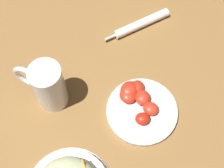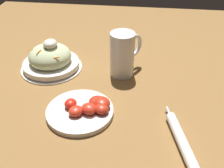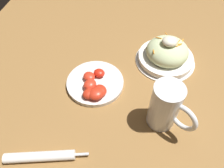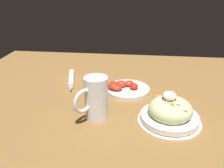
# 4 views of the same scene
# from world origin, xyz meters

# --- Properties ---
(ground_plane) EXTENTS (1.43, 1.43, 0.00)m
(ground_plane) POSITION_xyz_m (0.00, 0.00, 0.00)
(ground_plane) COLOR olive
(salad_plate) EXTENTS (0.21, 0.21, 0.11)m
(salad_plate) POSITION_xyz_m (-0.04, -0.22, 0.04)
(salad_plate) COLOR white
(salad_plate) RESTS_ON ground_plane
(beer_mug) EXTENTS (0.12, 0.10, 0.15)m
(beer_mug) POSITION_xyz_m (-0.04, 0.03, 0.07)
(beer_mug) COLOR white
(beer_mug) RESTS_ON ground_plane
(napkin_roll) EXTENTS (0.21, 0.07, 0.03)m
(napkin_roll) POSITION_xyz_m (0.26, 0.20, 0.01)
(napkin_roll) COLOR white
(napkin_roll) RESTS_ON ground_plane
(tomato_plate) EXTENTS (0.19, 0.19, 0.04)m
(tomato_plate) POSITION_xyz_m (0.18, -0.06, 0.01)
(tomato_plate) COLOR silver
(tomato_plate) RESTS_ON ground_plane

